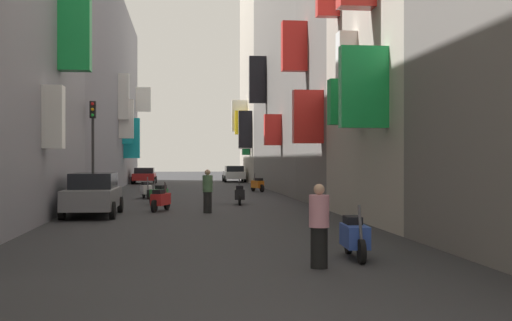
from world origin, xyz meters
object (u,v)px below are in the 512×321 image
scooter_black (240,194)px  scooter_white (146,190)px  parked_car_white (234,173)px  scooter_red (161,199)px  scooter_green (159,194)px  traffic_light_near_corner (93,135)px  parked_car_grey (93,194)px  parked_car_red (144,175)px  scooter_orange (258,184)px  scooter_blue (354,236)px  pedestrian_near_left (319,226)px  pedestrian_crossing (208,191)px

scooter_black → scooter_white: bearing=131.8°
parked_car_white → scooter_red: bearing=-99.8°
scooter_green → traffic_light_near_corner: (-2.90, 0.03, 2.64)m
parked_car_grey → scooter_green: (2.15, 5.55, -0.33)m
parked_car_white → parked_car_red: size_ratio=1.04×
scooter_orange → traffic_light_near_corner: 13.78m
parked_car_red → scooter_white: 20.31m
scooter_blue → scooter_white: (-5.34, 20.63, -0.00)m
parked_car_red → scooter_blue: size_ratio=2.18×
parked_car_red → pedestrian_near_left: 42.32m
parked_car_grey → pedestrian_near_left: pedestrian_near_left is taller
pedestrian_crossing → traffic_light_near_corner: bearing=134.9°
scooter_white → scooter_red: bearing=-83.0°
parked_car_red → scooter_green: parked_car_red is taller
scooter_white → scooter_blue: bearing=-75.5°
parked_car_grey → scooter_black: parked_car_grey is taller
scooter_white → traffic_light_near_corner: bearing=-115.4°
parked_car_grey → scooter_blue: size_ratio=2.32×
scooter_orange → traffic_light_near_corner: (-8.58, -10.46, 2.64)m
parked_car_grey → parked_car_red: parked_car_grey is taller
parked_car_red → pedestrian_near_left: bearing=-82.4°
pedestrian_near_left → pedestrian_crossing: bearing=97.3°
scooter_red → scooter_white: (-1.01, 8.18, -0.00)m
scooter_orange → pedestrian_crossing: pedestrian_crossing is taller
scooter_black → scooter_orange: bearing=79.1°
parked_car_red → scooter_green: (2.06, -24.69, -0.24)m
parked_car_grey → pedestrian_crossing: 4.17m
parked_car_grey → pedestrian_crossing: pedestrian_crossing is taller
scooter_orange → pedestrian_crossing: 15.79m
scooter_blue → scooter_orange: (1.17, 26.71, -0.00)m
scooter_green → scooter_blue: bearing=-74.5°
scooter_red → pedestrian_crossing: bearing=-31.4°
parked_car_red → scooter_blue: bearing=-80.9°
scooter_orange → pedestrian_near_left: 27.83m
pedestrian_crossing → pedestrian_near_left: size_ratio=1.04×
parked_car_red → scooter_green: size_ratio=2.35×
scooter_orange → traffic_light_near_corner: size_ratio=0.37×
scooter_blue → pedestrian_near_left: size_ratio=1.16×
parked_car_white → scooter_green: bearing=-101.4°
pedestrian_near_left → scooter_red: bearing=104.0°
parked_car_grey → scooter_orange: (7.82, 16.04, -0.33)m
scooter_red → scooter_black: size_ratio=1.00×
scooter_blue → scooter_orange: same height
pedestrian_near_left → scooter_blue: bearing=47.3°
scooter_blue → scooter_white: 21.31m
scooter_black → parked_car_red: bearing=102.6°
parked_car_grey → pedestrian_near_left: bearing=-64.1°
parked_car_white → pedestrian_near_left: 45.18m
pedestrian_near_left → traffic_light_near_corner: (-6.45, 17.29, 2.33)m
parked_car_white → scooter_blue: parked_car_white is taller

